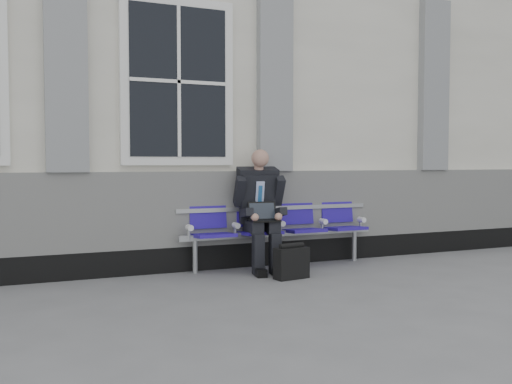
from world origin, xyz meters
name	(u,v)px	position (x,y,z in m)	size (l,w,h in m)	color
ground	(184,302)	(0.00, 0.00, 0.00)	(70.00, 70.00, 0.00)	slate
station_building	(117,100)	(-0.02, 3.47, 2.22)	(14.40, 4.40, 4.49)	silver
bench	(279,223)	(1.60, 1.32, 0.55)	(2.60, 0.47, 0.91)	#9EA0A3
businessman	(260,206)	(1.29, 1.19, 0.79)	(0.63, 0.84, 1.47)	black
briefcase	(291,262)	(1.41, 0.57, 0.19)	(0.41, 0.23, 0.40)	black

